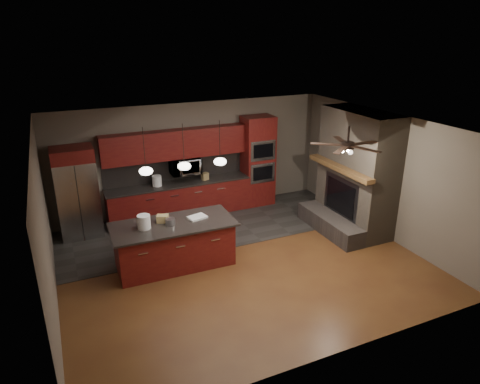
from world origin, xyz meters
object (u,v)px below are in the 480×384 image
paint_can (170,222)px  counter_bucket (157,181)px  paint_tray (197,217)px  counter_box (205,176)px  refrigerator (77,193)px  cardboard_box (163,219)px  kitchen_island (174,244)px  white_bucket (144,222)px  oven_tower (258,161)px  microwave (185,166)px

paint_can → counter_bucket: 2.33m
paint_tray → counter_box: bearing=53.0°
refrigerator → cardboard_box: (1.41, -2.05, -0.05)m
kitchen_island → paint_can: size_ratio=12.93×
refrigerator → counter_box: size_ratio=11.49×
refrigerator → white_bucket: size_ratio=7.72×
white_bucket → oven_tower: bearing=32.7°
paint_tray → counter_bucket: 2.25m
microwave → counter_box: microwave is taller
oven_tower → refrigerator: bearing=-179.1°
cardboard_box → microwave: bearing=82.0°
counter_bucket → counter_box: bearing=-2.4°
oven_tower → counter_bucket: bearing=179.8°
kitchen_island → cardboard_box: cardboard_box is taller
paint_tray → cardboard_box: bearing=158.3°
microwave → paint_tray: bearing=-101.9°
paint_can → paint_tray: 0.58m
refrigerator → white_bucket: bearing=-65.1°
cardboard_box → counter_bucket: size_ratio=0.88×
microwave → counter_bucket: bearing=-176.1°
kitchen_island → microwave: bearing=68.1°
oven_tower → counter_bucket: oven_tower is taller
oven_tower → kitchen_island: oven_tower is taller
paint_can → cardboard_box: 0.20m
counter_bucket → oven_tower: bearing=-0.2°
refrigerator → counter_box: bearing=0.6°
kitchen_island → paint_can: (-0.06, -0.03, 0.52)m
microwave → white_bucket: bearing=-123.7°
white_bucket → paint_tray: white_bucket is taller
paint_can → paint_tray: (0.57, 0.08, -0.04)m
refrigerator → cardboard_box: bearing=-55.4°
cardboard_box → counter_box: size_ratio=1.25×
microwave → cardboard_box: 2.49m
oven_tower → paint_can: oven_tower is taller
refrigerator → paint_tray: (2.08, -2.15, -0.10)m
oven_tower → paint_tray: oven_tower is taller
cardboard_box → counter_bucket: counter_bucket is taller
kitchen_island → paint_can: paint_can is taller
white_bucket → kitchen_island: bearing=-0.9°
white_bucket → microwave: bearing=56.3°
microwave → paint_tray: 2.36m
paint_can → counter_bucket: (0.31, 2.31, 0.05)m
kitchen_island → counter_bucket: size_ratio=9.39×
white_bucket → paint_can: bearing=-4.9°
white_bucket → counter_bucket: (0.81, 2.27, -0.03)m
oven_tower → white_bucket: size_ratio=8.83×
kitchen_island → counter_bucket: 2.36m
paint_can → counter_box: bearing=55.9°
refrigerator → white_bucket: (1.02, -2.19, 0.02)m
kitchen_island → white_bucket: size_ratio=8.96×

